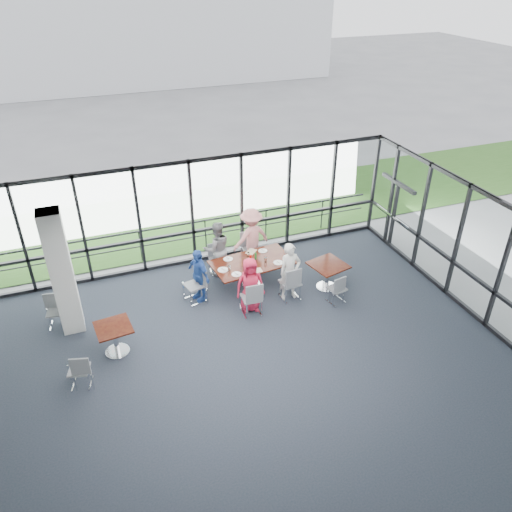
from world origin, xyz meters
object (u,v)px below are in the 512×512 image
object	(u,v)px
chair_main_nl	(251,298)
chair_spare_r	(337,288)
diner_near_left	(250,285)
chair_main_fl	(217,259)
chair_spare_la	(79,370)
chair_spare_lb	(55,312)
diner_far_right	(251,237)
structural_column	(62,273)
diner_far_left	(217,249)
side_table_left	(114,331)
chair_main_fr	(251,250)
diner_near_right	(290,272)
chair_main_nr	(290,282)
chair_main_end	(195,285)
main_table	(252,265)
side_table_right	(328,268)
diner_end	(199,275)

from	to	relation	value
chair_main_nl	chair_spare_r	distance (m)	2.30
diner_near_left	chair_main_fl	bearing A→B (deg)	104.30
chair_spare_la	chair_spare_lb	size ratio (longest dim) A/B	1.03
diner_far_right	chair_main_fl	world-z (taller)	diner_far_right
structural_column	diner_far_left	world-z (taller)	structural_column
side_table_left	chair_main_fr	world-z (taller)	chair_main_fr
diner_near_left	chair_main_nl	distance (m)	0.33
chair_spare_la	chair_spare_r	world-z (taller)	chair_spare_la
diner_near_right	chair_spare_lb	xyz separation A→B (m)	(-5.87, 0.91, -0.40)
chair_main_fl	chair_spare_r	world-z (taller)	chair_spare_r
chair_main_nl	chair_main_nr	size ratio (longest dim) A/B	0.98
chair_main_nl	chair_main_end	xyz separation A→B (m)	(-1.21, 1.04, 0.00)
chair_main_end	diner_far_right	bearing A→B (deg)	106.54
side_table_left	chair_main_nl	size ratio (longest dim) A/B	0.89
main_table	diner_far_left	bearing A→B (deg)	123.34
chair_main_end	chair_spare_la	bearing A→B (deg)	-69.77
side_table_right	chair_spare_lb	bearing A→B (deg)	173.02
chair_spare_r	diner_end	bearing A→B (deg)	143.97
side_table_left	chair_spare_la	distance (m)	1.16
chair_main_end	diner_far_left	bearing A→B (deg)	123.50
diner_far_right	main_table	bearing A→B (deg)	58.73
diner_end	chair_spare_la	size ratio (longest dim) A/B	1.75
diner_far_left	diner_far_right	bearing A→B (deg)	-168.52
diner_far_left	structural_column	bearing A→B (deg)	17.45
side_table_left	diner_near_left	distance (m)	3.49
diner_far_left	chair_main_fr	distance (m)	1.14
chair_spare_lb	side_table_left	bearing A→B (deg)	138.69
structural_column	diner_end	world-z (taller)	structural_column
diner_far_right	chair_spare_la	size ratio (longest dim) A/B	2.08
main_table	chair_main_fr	size ratio (longest dim) A/B	2.42
diner_end	chair_spare_la	bearing A→B (deg)	-74.97
side_table_left	chair_main_end	distance (m)	2.59
diner_near_right	chair_main_nr	bearing A→B (deg)	-85.61
side_table_left	chair_main_nl	bearing A→B (deg)	4.89
structural_column	diner_near_right	xyz separation A→B (m)	(5.50, -0.69, -0.79)
chair_main_fl	chair_main_end	size ratio (longest dim) A/B	0.86
chair_spare_la	side_table_left	bearing A→B (deg)	58.31
structural_column	chair_main_nl	size ratio (longest dim) A/B	3.31
main_table	diner_end	size ratio (longest dim) A/B	1.54
chair_main_fr	side_table_right	bearing A→B (deg)	135.00
diner_end	diner_near_left	bearing A→B (deg)	31.57
main_table	side_table_left	xyz separation A→B (m)	(-3.89, -1.50, -0.03)
structural_column	diner_far_right	xyz separation A→B (m)	(5.14, 1.28, -0.71)
chair_spare_la	diner_end	bearing A→B (deg)	49.58
diner_end	chair_spare_r	distance (m)	3.64
diner_near_right	diner_far_left	size ratio (longest dim) A/B	0.99
structural_column	diner_end	distance (m)	3.35
side_table_right	diner_near_left	bearing A→B (deg)	-175.86
chair_spare_la	chair_main_fl	bearing A→B (deg)	54.64
side_table_left	chair_main_fr	bearing A→B (deg)	31.16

